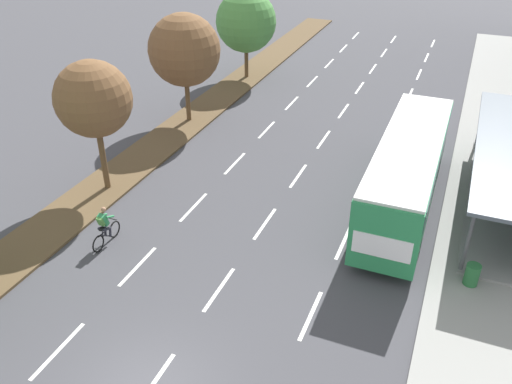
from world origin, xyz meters
The scene contains 12 objects.
median_strip centered at (-8.30, 20.00, 0.06)m, with size 2.60×52.00×0.12m, color brown.
sidewalk_right centered at (9.25, 20.00, 0.07)m, with size 4.50×52.00×0.15m, color gray.
lane_divider_left centered at (-3.50, 18.65, 0.00)m, with size 0.14×48.29×0.01m.
lane_divider_center centered at (0.00, 18.65, 0.00)m, with size 0.14×48.29×0.01m.
lane_divider_right centered at (3.50, 18.65, 0.00)m, with size 0.14×48.29×0.01m.
bus_shelter centered at (9.53, 15.08, 1.87)m, with size 2.90×12.71×2.86m.
bus centered at (5.25, 13.09, 2.07)m, with size 2.54×11.29×3.37m.
cyclist centered at (-5.46, 5.69, 0.79)m, with size 0.46×1.82×1.71m.
median_tree_second centered at (-8.07, 9.36, 4.57)m, with size 3.42×3.42×6.18m.
median_tree_third centered at (-8.34, 18.01, 4.38)m, with size 4.15×4.15×6.35m.
median_tree_fourth centered at (-8.23, 26.66, 4.10)m, with size 4.27×4.27×6.12m.
trash_bin centered at (8.45, 8.55, 0.57)m, with size 0.52×0.52×0.85m, color #286B38.
Camera 1 is at (6.85, -8.21, 13.08)m, focal length 37.19 mm.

